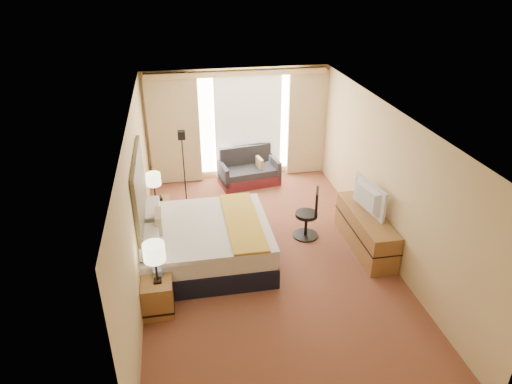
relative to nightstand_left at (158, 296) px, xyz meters
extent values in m
cube|color=#591A19|center=(1.87, 1.05, -0.28)|extent=(4.20, 7.00, 0.02)
cube|color=silver|center=(1.87, 1.05, 2.33)|extent=(4.20, 7.00, 0.02)
cube|color=#D0BD7E|center=(1.87, 4.55, 1.02)|extent=(4.20, 0.02, 2.60)
cube|color=#D0BD7E|center=(1.87, -2.45, 1.02)|extent=(4.20, 0.02, 2.60)
cube|color=#D0BD7E|center=(-0.23, 1.05, 1.02)|extent=(0.02, 7.00, 2.60)
cube|color=#D0BD7E|center=(3.97, 1.05, 1.02)|extent=(0.02, 7.00, 2.60)
cube|color=black|center=(-0.19, 1.25, 1.01)|extent=(0.06, 1.85, 1.50)
cube|color=#996337|center=(0.00, 0.00, 0.00)|extent=(0.45, 0.52, 0.55)
cube|color=#996337|center=(0.00, 2.50, 0.00)|extent=(0.45, 0.52, 0.55)
cube|color=#996337|center=(3.70, 1.05, 0.07)|extent=(0.50, 1.80, 0.70)
cube|color=silver|center=(2.12, 4.52, 1.04)|extent=(2.30, 0.02, 2.30)
cube|color=beige|center=(0.42, 4.43, 0.99)|extent=(1.15, 0.09, 2.50)
cube|color=beige|center=(3.52, 4.43, 0.99)|extent=(0.90, 0.09, 2.50)
cube|color=white|center=(2.12, 4.48, 0.99)|extent=(1.55, 0.04, 2.50)
cube|color=#D0BD7E|center=(1.87, 4.39, 2.25)|extent=(4.00, 0.16, 0.12)
cube|color=black|center=(0.82, 1.13, -0.09)|extent=(2.17, 1.96, 0.36)
cube|color=silver|center=(0.82, 1.13, 0.24)|extent=(2.11, 1.91, 0.31)
cube|color=silver|center=(0.90, 1.13, 0.42)|extent=(1.98, 1.98, 0.07)
cube|color=gold|center=(1.46, 1.13, 0.47)|extent=(0.57, 1.98, 0.04)
cube|color=silver|center=(-0.08, 0.66, 0.55)|extent=(0.29, 0.80, 0.19)
cube|color=silver|center=(-0.08, 1.60, 0.55)|extent=(0.29, 0.80, 0.19)
cube|color=beige|center=(0.07, 1.13, 0.59)|extent=(0.10, 0.43, 0.37)
cube|color=#5A1920|center=(2.06, 4.05, -0.15)|extent=(1.45, 0.93, 0.24)
cube|color=#302F34|center=(2.07, 4.00, 0.04)|extent=(1.33, 0.77, 0.15)
cube|color=#302F34|center=(2.02, 4.34, 0.30)|extent=(1.26, 0.33, 0.53)
cube|color=#302F34|center=(1.44, 3.95, 0.07)|extent=(0.21, 0.73, 0.43)
cube|color=#302F34|center=(2.68, 4.15, 0.07)|extent=(0.21, 0.73, 0.43)
cube|color=beige|center=(2.31, 4.04, 0.21)|extent=(0.13, 0.35, 0.31)
cube|color=black|center=(0.56, 3.35, -0.26)|extent=(0.21, 0.21, 0.02)
cylinder|color=black|center=(0.56, 3.35, 0.48)|extent=(0.03, 0.03, 1.46)
cube|color=black|center=(0.56, 3.35, 1.28)|extent=(0.15, 0.15, 0.17)
cylinder|color=black|center=(2.74, 1.60, -0.26)|extent=(0.48, 0.48, 0.03)
cylinder|color=black|center=(2.74, 1.60, -0.02)|extent=(0.06, 0.06, 0.43)
cylinder|color=black|center=(2.74, 1.60, 0.20)|extent=(0.42, 0.42, 0.07)
cube|color=black|center=(2.91, 1.54, 0.48)|extent=(0.17, 0.38, 0.48)
cube|color=black|center=(0.03, -0.03, 0.30)|extent=(0.11, 0.11, 0.04)
cylinder|color=black|center=(0.03, -0.03, 0.52)|extent=(0.03, 0.03, 0.39)
cylinder|color=#FFF5BF|center=(0.03, -0.03, 0.80)|extent=(0.31, 0.31, 0.27)
cube|color=black|center=(-0.03, 2.51, 0.29)|extent=(0.10, 0.10, 0.04)
cylinder|color=black|center=(-0.03, 2.51, 0.49)|extent=(0.03, 0.03, 0.35)
cylinder|color=#FFF5BF|center=(-0.03, 2.51, 0.74)|extent=(0.28, 0.28, 0.24)
cube|color=#7B91BE|center=(0.03, 0.11, 0.33)|extent=(0.15, 0.15, 0.12)
cube|color=black|center=(-0.01, 2.50, 0.31)|extent=(0.23, 0.20, 0.08)
imported|color=black|center=(3.65, 1.15, 0.70)|extent=(0.27, 0.98, 0.56)
camera|label=1|loc=(0.48, -5.50, 4.47)|focal=32.00mm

